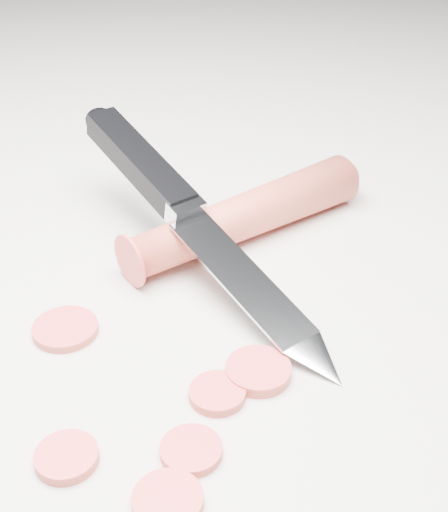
{
  "coord_description": "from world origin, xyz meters",
  "views": [
    {
      "loc": [
        -0.01,
        -0.33,
        0.28
      ],
      "look_at": [
        0.02,
        0.06,
        0.02
      ],
      "focal_mm": 50.0,
      "sensor_mm": 36.0,
      "label": 1
    }
  ],
  "objects": [
    {
      "name": "kitchen_knife",
      "position": [
        0.0,
        0.07,
        0.04
      ],
      "size": [
        0.18,
        0.26,
        0.08
      ],
      "primitive_type": null,
      "color": "#B5B8BC",
      "rests_on": "ground"
    },
    {
      "name": "carrot_slice_1",
      "position": [
        -0.07,
        -0.09,
        0.0
      ],
      "size": [
        0.03,
        0.03,
        0.01
      ],
      "primitive_type": "cylinder",
      "color": "#EA383B",
      "rests_on": "ground"
    },
    {
      "name": "ground",
      "position": [
        0.0,
        0.0,
        0.0
      ],
      "size": [
        2.4,
        2.4,
        0.0
      ],
      "primitive_type": "plane",
      "color": "silver",
      "rests_on": "ground"
    },
    {
      "name": "carrot_slice_3",
      "position": [
        -0.02,
        -0.12,
        0.0
      ],
      "size": [
        0.03,
        0.03,
        0.01
      ],
      "primitive_type": "cylinder",
      "color": "#EA383B",
      "rests_on": "ground"
    },
    {
      "name": "carrot_slice_5",
      "position": [
        0.01,
        -0.05,
        0.0
      ],
      "size": [
        0.03,
        0.03,
        0.01
      ],
      "primitive_type": "cylinder",
      "color": "#EA383B",
      "rests_on": "ground"
    },
    {
      "name": "carrot_slice_0",
      "position": [
        -0.08,
        0.01,
        0.0
      ],
      "size": [
        0.04,
        0.04,
        0.01
      ],
      "primitive_type": "cylinder",
      "color": "#EA383B",
      "rests_on": "ground"
    },
    {
      "name": "carrot_slice_4",
      "position": [
        -0.01,
        -0.09,
        0.0
      ],
      "size": [
        0.03,
        0.03,
        0.01
      ],
      "primitive_type": "cylinder",
      "color": "#EA383B",
      "rests_on": "ground"
    },
    {
      "name": "carrot",
      "position": [
        0.04,
        0.11,
        0.02
      ],
      "size": [
        0.18,
        0.13,
        0.03
      ],
      "primitive_type": "cylinder",
      "rotation": [
        1.57,
        0.0,
        -1.01
      ],
      "color": "#C93E2E",
      "rests_on": "ground"
    },
    {
      "name": "carrot_slice_2",
      "position": [
        0.03,
        -0.04,
        0.0
      ],
      "size": [
        0.04,
        0.04,
        0.01
      ],
      "primitive_type": "cylinder",
      "color": "#EA383B",
      "rests_on": "ground"
    }
  ]
}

